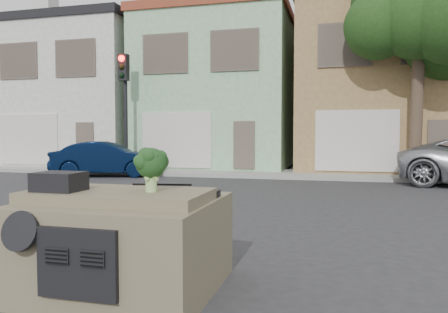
% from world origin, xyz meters
% --- Properties ---
extents(ground_plane, '(120.00, 120.00, 0.00)m').
position_xyz_m(ground_plane, '(0.00, 0.00, 0.00)').
color(ground_plane, '#303033').
rests_on(ground_plane, ground).
extents(sidewalk, '(40.00, 3.00, 0.15)m').
position_xyz_m(sidewalk, '(0.00, 10.50, 0.07)').
color(sidewalk, gray).
rests_on(sidewalk, ground).
extents(townhouse_white, '(7.20, 8.20, 7.55)m').
position_xyz_m(townhouse_white, '(-11.00, 14.50, 3.77)').
color(townhouse_white, silver).
rests_on(townhouse_white, ground).
extents(townhouse_mint, '(7.20, 8.20, 7.55)m').
position_xyz_m(townhouse_mint, '(-3.50, 14.50, 3.77)').
color(townhouse_mint, '#94C595').
rests_on(townhouse_mint, ground).
extents(townhouse_tan, '(7.20, 8.20, 7.55)m').
position_xyz_m(townhouse_tan, '(4.00, 14.50, 3.77)').
color(townhouse_tan, '#9B784A').
rests_on(townhouse_tan, ground).
extents(navy_sedan, '(4.52, 2.67, 1.41)m').
position_xyz_m(navy_sedan, '(-6.79, 8.49, 0.00)').
color(navy_sedan, black).
rests_on(navy_sedan, ground).
extents(traffic_signal, '(0.40, 0.40, 5.10)m').
position_xyz_m(traffic_signal, '(-6.50, 9.50, 2.55)').
color(traffic_signal, black).
rests_on(traffic_signal, ground).
extents(tree_near, '(4.40, 4.00, 8.50)m').
position_xyz_m(tree_near, '(5.00, 9.80, 4.25)').
color(tree_near, '#1E4015').
rests_on(tree_near, ground).
extents(car_dashboard, '(2.00, 1.80, 1.12)m').
position_xyz_m(car_dashboard, '(0.00, -3.00, 0.56)').
color(car_dashboard, '#6F654B').
rests_on(car_dashboard, ground).
extents(instrument_hump, '(0.48, 0.38, 0.20)m').
position_xyz_m(instrument_hump, '(-0.58, -3.35, 1.22)').
color(instrument_hump, black).
rests_on(instrument_hump, car_dashboard).
extents(wiper_arm, '(0.69, 0.15, 0.02)m').
position_xyz_m(wiper_arm, '(0.28, -2.62, 1.13)').
color(wiper_arm, black).
rests_on(wiper_arm, car_dashboard).
extents(broccoli, '(0.52, 0.52, 0.47)m').
position_xyz_m(broccoli, '(0.39, -3.17, 1.35)').
color(broccoli, '#173615').
rests_on(broccoli, car_dashboard).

